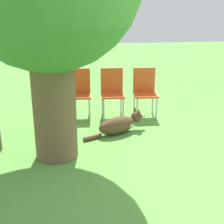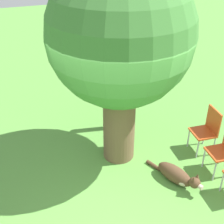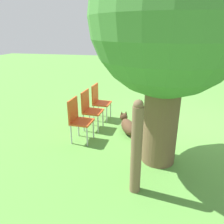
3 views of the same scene
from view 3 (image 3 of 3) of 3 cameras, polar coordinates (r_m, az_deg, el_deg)
name	(u,v)px [view 3 (image 3 of 3)]	position (r m, az deg, el deg)	size (l,w,h in m)	color
ground_plane	(173,130)	(5.52, 15.54, -4.59)	(30.00, 30.00, 0.00)	#56933D
oak_tree	(169,21)	(3.63, 14.75, 21.93)	(2.45, 2.45, 3.70)	brown
dog	(127,126)	(5.21, 4.05, -3.55)	(0.59, 1.15, 0.40)	#513823
fence_post	(136,148)	(3.14, 6.40, -9.34)	(0.16, 0.16, 1.45)	brown
red_chair_0	(99,100)	(5.82, -3.42, 3.22)	(0.44, 0.46, 0.95)	#D14C1E
red_chair_1	(90,108)	(5.25, -5.86, 1.15)	(0.44, 0.46, 0.95)	#D14C1E
red_chair_2	(78,117)	(4.70, -8.87, -1.41)	(0.44, 0.46, 0.95)	#D14C1E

